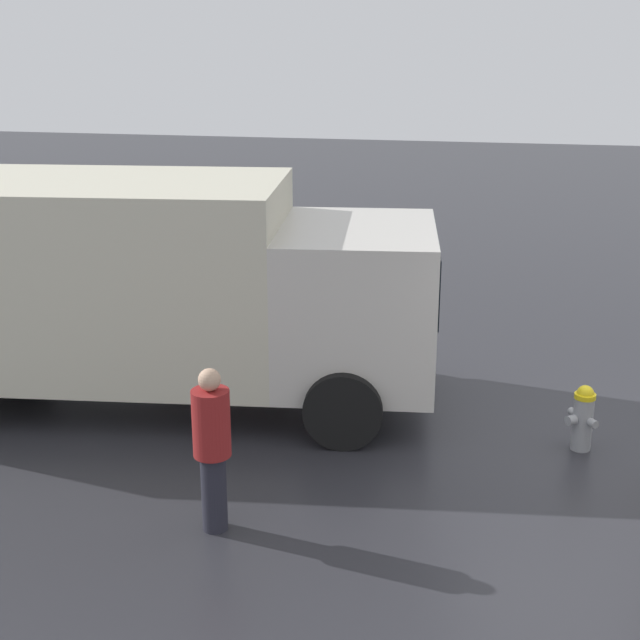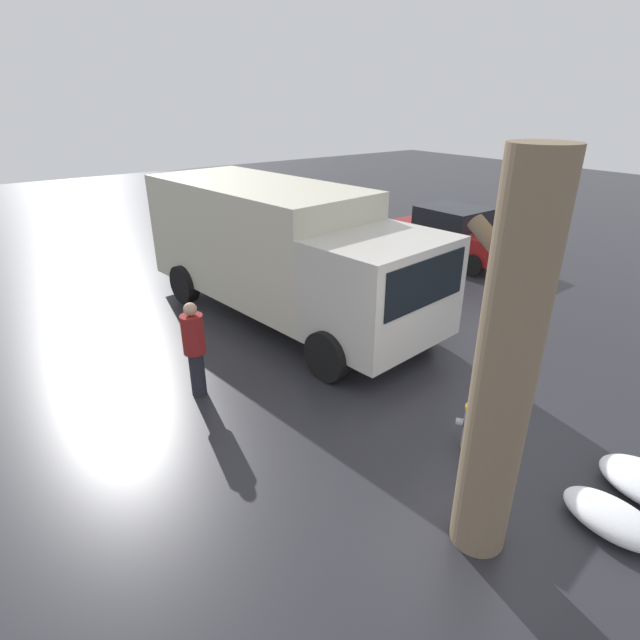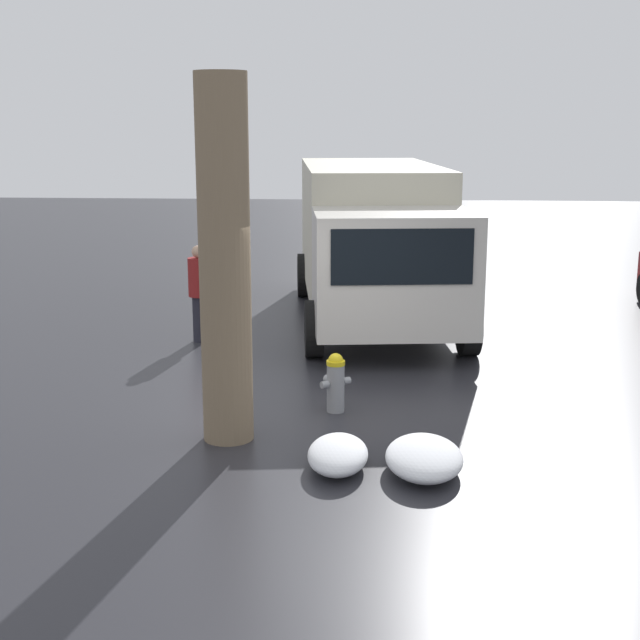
# 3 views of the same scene
# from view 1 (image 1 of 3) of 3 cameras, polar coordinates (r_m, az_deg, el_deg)

# --- Properties ---
(ground_plane) EXTENTS (60.00, 60.00, 0.00)m
(ground_plane) POSITION_cam_1_polar(r_m,az_deg,el_deg) (10.60, 16.30, -7.91)
(ground_plane) COLOR #28282D
(fire_hydrant) EXTENTS (0.37, 0.40, 0.77)m
(fire_hydrant) POSITION_cam_1_polar(r_m,az_deg,el_deg) (10.44, 16.47, -5.96)
(fire_hydrant) COLOR gray
(fire_hydrant) RESTS_ON ground_plane
(delivery_truck) EXTENTS (7.45, 3.36, 2.81)m
(delivery_truck) POSITION_cam_1_polar(r_m,az_deg,el_deg) (11.31, -12.09, 2.43)
(delivery_truck) COLOR beige
(delivery_truck) RESTS_ON ground_plane
(pedestrian) EXTENTS (0.35, 0.35, 1.62)m
(pedestrian) POSITION_cam_1_polar(r_m,az_deg,el_deg) (8.33, -6.92, -7.86)
(pedestrian) COLOR #23232D
(pedestrian) RESTS_ON ground_plane
(parked_car) EXTENTS (3.87, 2.10, 1.51)m
(parked_car) POSITION_cam_1_polar(r_m,az_deg,el_deg) (17.53, -5.10, 5.57)
(parked_car) COLOR maroon
(parked_car) RESTS_ON ground_plane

